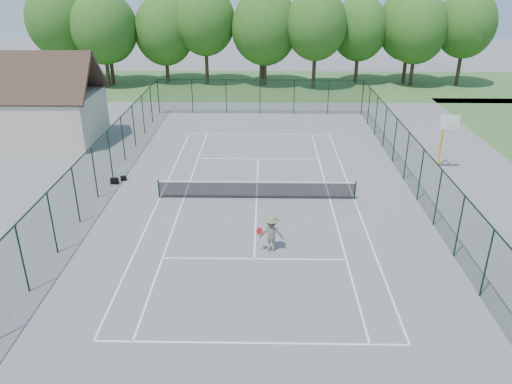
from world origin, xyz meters
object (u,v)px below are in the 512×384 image
at_px(tennis_net, 257,189).
at_px(sports_bag_a, 114,181).
at_px(tennis_player, 271,233).
at_px(basketball_goal, 446,130).

height_order(tennis_net, sports_bag_a, tennis_net).
relative_size(tennis_net, tennis_player, 5.97).
bearing_deg(basketball_goal, tennis_net, -157.69).
relative_size(tennis_net, basketball_goal, 3.04).
xyz_separation_m(tennis_net, tennis_player, (0.77, -5.60, 0.31)).
height_order(tennis_net, tennis_player, tennis_player).
distance_m(basketball_goal, sports_bag_a, 20.77).
relative_size(tennis_net, sports_bag_a, 24.86).
bearing_deg(sports_bag_a, tennis_net, -12.16).
xyz_separation_m(basketball_goal, sports_bag_a, (-20.43, -2.90, -2.39)).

